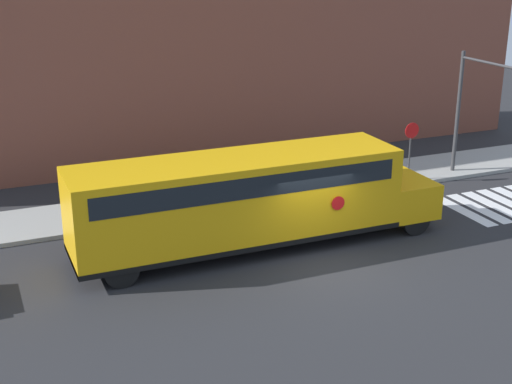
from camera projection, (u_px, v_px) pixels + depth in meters
ground_plane at (324, 264)px, 21.49m from camera, size 60.00×60.00×0.00m
sidewalk_strip at (244, 195)px, 27.11m from camera, size 44.00×3.00×0.15m
building_backdrop at (188, 36)px, 31.04m from camera, size 32.00×4.00×10.56m
crosswalk_stripes at (502, 204)px, 26.33m from camera, size 4.00×3.20×0.01m
school_bus at (247, 196)px, 21.98m from camera, size 11.93×2.57×3.02m
stop_sign at (411, 144)px, 28.13m from camera, size 0.62×0.10×2.50m
traffic_light at (482, 99)px, 27.52m from camera, size 0.28×3.99×5.10m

